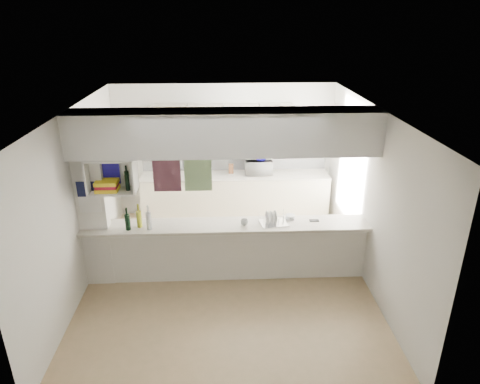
{
  "coord_description": "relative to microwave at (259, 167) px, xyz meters",
  "views": [
    {
      "loc": [
        -0.05,
        -5.62,
        3.77
      ],
      "look_at": [
        0.22,
        0.5,
        1.22
      ],
      "focal_mm": 32.0,
      "sensor_mm": 36.0,
      "label": 1
    }
  ],
  "objects": [
    {
      "name": "floor",
      "position": [
        -0.66,
        -2.14,
        -1.06
      ],
      "size": [
        4.8,
        4.8,
        0.0
      ],
      "primitive_type": "plane",
      "color": "#9C845B",
      "rests_on": "ground"
    },
    {
      "name": "ceiling",
      "position": [
        -0.66,
        -2.14,
        1.54
      ],
      "size": [
        4.8,
        4.8,
        0.0
      ],
      "primitive_type": "plane",
      "color": "white",
      "rests_on": "wall_back"
    },
    {
      "name": "wall_back",
      "position": [
        -0.66,
        0.26,
        0.24
      ],
      "size": [
        4.2,
        0.0,
        4.2
      ],
      "primitive_type": "plane",
      "rotation": [
        1.57,
        0.0,
        0.0
      ],
      "color": "silver",
      "rests_on": "floor"
    },
    {
      "name": "wall_left",
      "position": [
        -2.76,
        -2.14,
        0.24
      ],
      "size": [
        0.0,
        4.8,
        4.8
      ],
      "primitive_type": "plane",
      "rotation": [
        1.57,
        0.0,
        1.57
      ],
      "color": "silver",
      "rests_on": "floor"
    },
    {
      "name": "wall_right",
      "position": [
        1.44,
        -2.14,
        0.24
      ],
      "size": [
        0.0,
        4.8,
        4.8
      ],
      "primitive_type": "plane",
      "rotation": [
        1.57,
        0.0,
        -1.57
      ],
      "color": "silver",
      "rests_on": "floor"
    },
    {
      "name": "servery_partition",
      "position": [
        -0.83,
        -2.14,
        0.6
      ],
      "size": [
        4.2,
        0.5,
        2.6
      ],
      "color": "silver",
      "rests_on": "floor"
    },
    {
      "name": "cubby_shelf",
      "position": [
        -2.23,
        -2.2,
        0.65
      ],
      "size": [
        0.65,
        0.35,
        0.5
      ],
      "color": "white",
      "rests_on": "bulkhead"
    },
    {
      "name": "kitchen_run",
      "position": [
        -0.5,
        -0.0,
        -0.24
      ],
      "size": [
        3.6,
        0.63,
        2.24
      ],
      "color": "beige",
      "rests_on": "floor"
    },
    {
      "name": "microwave",
      "position": [
        0.0,
        0.0,
        0.0
      ],
      "size": [
        0.51,
        0.35,
        0.28
      ],
      "primitive_type": "imported",
      "rotation": [
        0.0,
        0.0,
        3.14
      ],
      "color": "white",
      "rests_on": "bench_top"
    },
    {
      "name": "bowl",
      "position": [
        0.03,
        -0.03,
        0.17
      ],
      "size": [
        0.25,
        0.25,
        0.06
      ],
      "primitive_type": "imported",
      "color": "#130C86",
      "rests_on": "microwave"
    },
    {
      "name": "dish_rack",
      "position": [
        0.04,
        -2.15,
        -0.06
      ],
      "size": [
        0.44,
        0.36,
        0.21
      ],
      "rotation": [
        0.0,
        0.0,
        0.17
      ],
      "color": "silver",
      "rests_on": "breakfast_bar"
    },
    {
      "name": "cup",
      "position": [
        -0.4,
        -2.21,
        -0.08
      ],
      "size": [
        0.13,
        0.13,
        0.09
      ],
      "primitive_type": "imported",
      "rotation": [
        0.0,
        0.0,
        0.17
      ],
      "color": "white",
      "rests_on": "dish_rack"
    },
    {
      "name": "wine_bottles",
      "position": [
        -1.91,
        -2.22,
        -0.01
      ],
      "size": [
        0.37,
        0.15,
        0.37
      ],
      "color": "black",
      "rests_on": "breakfast_bar"
    },
    {
      "name": "plastic_tubs",
      "position": [
        0.33,
        -2.02,
        -0.11
      ],
      "size": [
        0.49,
        0.17,
        0.07
      ],
      "color": "silver",
      "rests_on": "breakfast_bar"
    },
    {
      "name": "utensil_jar",
      "position": [
        -0.98,
        0.01,
        -0.07
      ],
      "size": [
        0.11,
        0.11,
        0.15
      ],
      "primitive_type": "cylinder",
      "color": "black",
      "rests_on": "bench_top"
    },
    {
      "name": "knife_block",
      "position": [
        -0.53,
        0.04,
        -0.05
      ],
      "size": [
        0.1,
        0.08,
        0.19
      ],
      "primitive_type": "cube",
      "rotation": [
        0.0,
        0.0,
        -0.04
      ],
      "color": "brown",
      "rests_on": "bench_top"
    }
  ]
}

